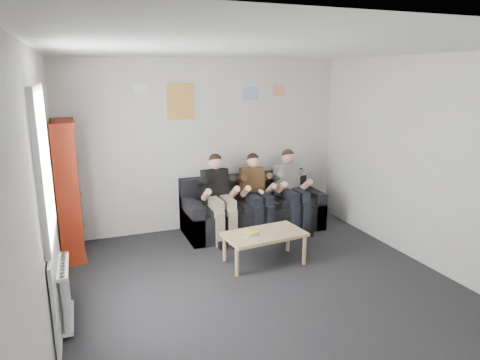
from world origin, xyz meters
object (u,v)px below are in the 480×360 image
(sofa, at_px, (252,211))
(bookshelf, at_px, (69,190))
(coffee_table, at_px, (264,236))
(person_left, at_px, (219,198))
(person_right, at_px, (292,190))
(person_middle, at_px, (257,194))

(sofa, height_order, bookshelf, bookshelf)
(bookshelf, distance_m, coffee_table, 2.71)
(coffee_table, height_order, person_left, person_left)
(person_left, relative_size, person_right, 1.01)
(bookshelf, bearing_deg, person_left, -7.78)
(bookshelf, bearing_deg, coffee_table, -30.65)
(person_middle, bearing_deg, person_right, 7.24)
(person_middle, bearing_deg, sofa, 97.35)
(coffee_table, relative_size, person_left, 0.82)
(bookshelf, distance_m, person_middle, 2.72)
(bookshelf, relative_size, coffee_table, 1.78)
(bookshelf, xyz_separation_m, person_left, (2.09, -0.15, -0.29))
(bookshelf, xyz_separation_m, person_middle, (2.70, -0.14, -0.30))
(bookshelf, distance_m, person_left, 2.11)
(sofa, relative_size, bookshelf, 1.18)
(bookshelf, height_order, person_middle, bookshelf)
(sofa, relative_size, person_middle, 1.75)
(coffee_table, bearing_deg, person_right, 47.93)
(sofa, distance_m, bookshelf, 2.78)
(bookshelf, relative_size, person_middle, 1.49)
(sofa, bearing_deg, person_middle, -90.00)
(sofa, relative_size, coffee_table, 2.09)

